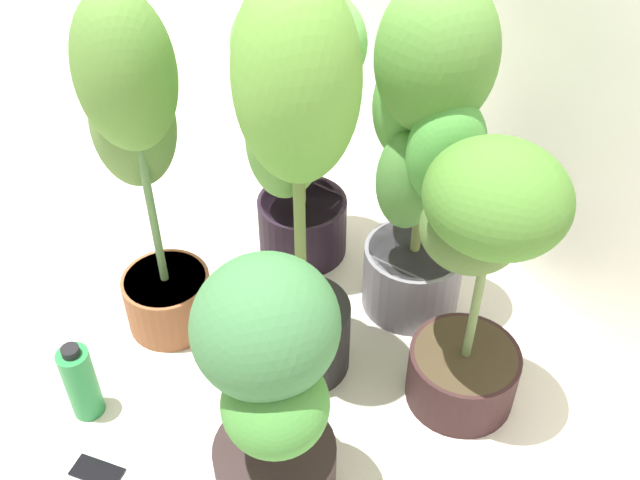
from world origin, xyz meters
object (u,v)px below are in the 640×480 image
potted_plant_front_right (269,382)px  potted_plant_back_center (424,145)px  potted_plant_front_left (140,152)px  potted_plant_back_right (479,263)px  potted_plant_center (296,165)px  nutrient_bottle (81,382)px  cell_phone (97,473)px  potted_plant_back_left (299,105)px

potted_plant_front_right → potted_plant_back_center: potted_plant_back_center is taller
potted_plant_front_left → potted_plant_back_right: bearing=38.8°
potted_plant_back_right → potted_plant_center: (-0.29, -0.27, 0.18)m
potted_plant_back_center → nutrient_bottle: 0.96m
potted_plant_back_center → cell_phone: bearing=-86.5°
potted_plant_back_left → potted_plant_center: 0.42m
potted_plant_back_left → nutrient_bottle: (0.21, -0.73, -0.39)m
potted_plant_front_right → potted_plant_back_center: 0.68m
potted_plant_back_right → nutrient_bottle: bearing=-118.5°
potted_plant_front_left → cell_phone: (0.36, -0.33, -0.52)m
potted_plant_front_left → nutrient_bottle: bearing=-57.8°
nutrient_bottle → cell_phone: bearing=-14.0°
potted_plant_back_center → potted_plant_front_left: same height
potted_plant_back_right → nutrient_bottle: (-0.42, -0.78, -0.32)m
potted_plant_front_right → cell_phone: size_ratio=4.17×
potted_plant_back_left → cell_phone: (0.39, -0.77, -0.49)m
potted_plant_back_right → nutrient_bottle: potted_plant_back_right is taller
potted_plant_front_right → potted_plant_back_right: bearing=90.0°
potted_plant_front_right → potted_plant_back_left: bearing=144.4°
potted_plant_back_right → potted_plant_back_left: potted_plant_back_left is taller
potted_plant_center → potted_plant_front_left: potted_plant_center is taller
potted_plant_back_left → potted_plant_back_center: (0.34, 0.13, 0.02)m
potted_plant_back_right → potted_plant_back_center: bearing=164.6°
potted_plant_back_center → nutrient_bottle: (-0.12, -0.86, -0.41)m
potted_plant_front_right → potted_plant_back_center: size_ratio=0.71×
potted_plant_back_right → cell_phone: size_ratio=4.56×
potted_plant_back_right → potted_plant_front_left: 0.78m
nutrient_bottle → potted_plant_front_right: bearing=32.8°
cell_phone → nutrient_bottle: size_ratio=0.71×
potted_plant_center → potted_plant_back_right: bearing=42.8°
potted_plant_center → nutrient_bottle: size_ratio=4.56×
cell_phone → nutrient_bottle: bearing=-141.5°
cell_phone → nutrient_bottle: nutrient_bottle is taller
potted_plant_back_left → nutrient_bottle: 0.85m
potted_plant_center → cell_phone: (0.04, -0.55, -0.59)m
potted_plant_back_right → potted_plant_front_left: bearing=-141.2°
potted_plant_back_right → potted_plant_front_left: size_ratio=0.78×
potted_plant_back_right → nutrient_bottle: size_ratio=3.22×
potted_plant_back_center → potted_plant_front_left: (-0.30, -0.57, 0.01)m
potted_plant_back_left → potted_plant_back_center: 0.36m
potted_plant_front_right → potted_plant_back_center: bearing=117.1°
potted_plant_back_center → nutrient_bottle: potted_plant_back_center is taller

